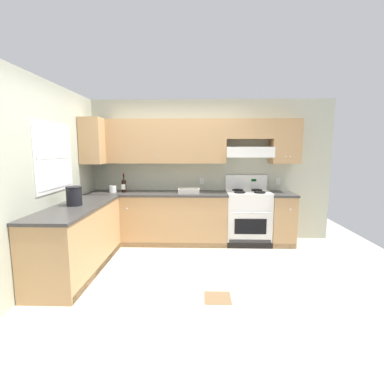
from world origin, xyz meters
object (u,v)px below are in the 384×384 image
bowl (189,191)px  paper_towel_roll (113,189)px  bucket (74,196)px  stove (248,217)px  wine_bottle (124,185)px

bowl → paper_towel_roll: 1.35m
bowl → bucket: 1.93m
paper_towel_roll → stove: bearing=0.6°
wine_bottle → paper_towel_roll: 0.21m
bowl → bucket: (-1.50, -1.20, 0.11)m
stove → paper_towel_roll: bearing=-179.4°
wine_bottle → paper_towel_roll: size_ratio=2.81×
paper_towel_roll → bowl: bearing=-0.6°
bowl → paper_towel_roll: size_ratio=3.06×
paper_towel_roll → wine_bottle: bearing=5.2°
wine_bottle → stove: bearing=0.2°
bowl → paper_towel_roll: bearing=179.4°
stove → bowl: 1.14m
wine_bottle → bowl: wine_bottle is taller
bowl → bucket: bucket is taller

